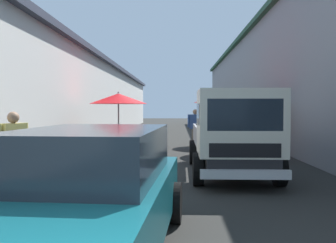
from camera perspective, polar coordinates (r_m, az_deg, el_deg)
name	(u,v)px	position (r m, az deg, el deg)	size (l,w,h in m)	color
ground	(177,149)	(14.97, 1.36, -4.35)	(90.00, 90.00, 0.00)	#282826
building_left_whitewash	(20,97)	(18.72, -22.21, 3.63)	(49.80, 7.50, 4.45)	silver
fruit_stall_near_right	(222,104)	(16.30, 8.43, 2.67)	(2.51, 2.51, 2.38)	#9E9EA3
fruit_stall_mid_lane	(242,101)	(13.80, 11.49, 3.16)	(2.69, 2.69, 2.46)	#9E9EA3
fruit_stall_far_left	(118,106)	(14.01, -7.84, 2.41)	(2.21, 2.21, 2.32)	#9E9EA3
hatchback_car	(90,192)	(4.28, -12.16, -10.74)	(4.01, 2.13, 1.45)	#0F4C56
delivery_truck	(234,136)	(8.67, 10.32, -2.19)	(4.93, 2.00, 2.08)	black
vendor_by_crates	(195,125)	(15.50, 4.30, -0.63)	(0.27, 0.64, 1.64)	#665B4C
vendor_in_shade	(14,148)	(7.49, -23.02, -3.82)	(0.58, 0.40, 1.62)	#665B4C
parked_scooter	(109,145)	(12.32, -9.20, -3.67)	(1.69, 0.43, 1.14)	black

